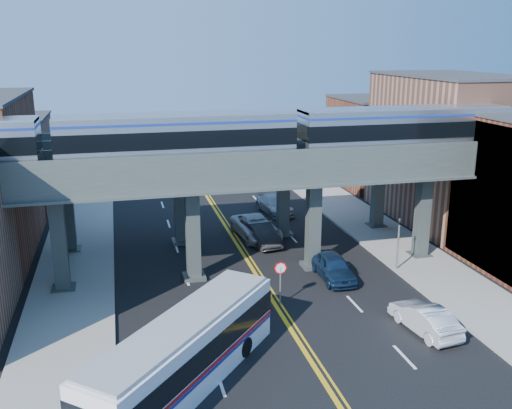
# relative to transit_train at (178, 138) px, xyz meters

# --- Properties ---
(ground) EXTENTS (120.00, 120.00, 0.00)m
(ground) POSITION_rel_transit_train_xyz_m (4.73, -8.00, -9.13)
(ground) COLOR black
(ground) RESTS_ON ground
(sidewalk_west) EXTENTS (5.00, 70.00, 0.16)m
(sidewalk_west) POSITION_rel_transit_train_xyz_m (-6.77, 2.00, -9.05)
(sidewalk_west) COLOR gray
(sidewalk_west) RESTS_ON ground
(sidewalk_east) EXTENTS (5.00, 70.00, 0.16)m
(sidewalk_east) POSITION_rel_transit_train_xyz_m (16.23, 2.00, -9.05)
(sidewalk_east) COLOR gray
(sidewalk_east) RESTS_ON ground
(building_west_c) EXTENTS (8.00, 10.00, 8.00)m
(building_west_c) POSITION_rel_transit_train_xyz_m (-13.77, 21.00, -5.13)
(building_west_c) COLOR #94644C
(building_west_c) RESTS_ON ground
(building_east_b) EXTENTS (8.00, 14.00, 12.00)m
(building_east_b) POSITION_rel_transit_train_xyz_m (23.23, 8.00, -3.13)
(building_east_b) COLOR #94644C
(building_east_b) RESTS_ON ground
(building_east_c) EXTENTS (8.00, 10.00, 9.00)m
(building_east_c) POSITION_rel_transit_train_xyz_m (23.23, 21.00, -4.63)
(building_east_c) COLOR brown
(building_east_c) RESTS_ON ground
(mural_panel) EXTENTS (0.10, 9.50, 9.50)m
(mural_panel) POSITION_rel_transit_train_xyz_m (19.28, -4.00, -4.38)
(mural_panel) COLOR teal
(mural_panel) RESTS_ON ground
(elevated_viaduct_near) EXTENTS (52.00, 3.60, 7.40)m
(elevated_viaduct_near) POSITION_rel_transit_train_xyz_m (4.73, 0.00, -2.66)
(elevated_viaduct_near) COLOR #3C4544
(elevated_viaduct_near) RESTS_ON ground
(elevated_viaduct_far) EXTENTS (52.00, 3.60, 7.40)m
(elevated_viaduct_far) POSITION_rel_transit_train_xyz_m (4.73, 7.00, -2.66)
(elevated_viaduct_far) COLOR #3C4544
(elevated_viaduct_far) RESTS_ON ground
(transit_train) EXTENTS (43.75, 2.74, 3.19)m
(transit_train) POSITION_rel_transit_train_xyz_m (0.00, 0.00, 0.00)
(transit_train) COLOR black
(transit_train) RESTS_ON elevated_viaduct_near
(stop_sign) EXTENTS (0.76, 0.09, 2.63)m
(stop_sign) POSITION_rel_transit_train_xyz_m (5.03, -5.00, -7.37)
(stop_sign) COLOR slate
(stop_sign) RESTS_ON ground
(traffic_signal) EXTENTS (0.15, 0.18, 4.10)m
(traffic_signal) POSITION_rel_transit_train_xyz_m (13.93, -2.00, -6.83)
(traffic_signal) COLOR slate
(traffic_signal) RESTS_ON ground
(transit_bus) EXTENTS (9.68, 10.61, 3.03)m
(transit_bus) POSITION_rel_transit_train_xyz_m (-1.26, -11.78, -7.57)
(transit_bus) COLOR white
(transit_bus) RESTS_ON ground
(car_lane_a) EXTENTS (1.98, 4.73, 1.60)m
(car_lane_a) POSITION_rel_transit_train_xyz_m (9.38, -2.17, -8.33)
(car_lane_a) COLOR #10233E
(car_lane_a) RESTS_ON ground
(car_lane_b) EXTENTS (2.27, 4.88, 1.55)m
(car_lane_b) POSITION_rel_transit_train_xyz_m (6.53, 5.33, -8.35)
(car_lane_b) COLOR #272729
(car_lane_b) RESTS_ON ground
(car_lane_c) EXTENTS (3.35, 6.14, 1.63)m
(car_lane_c) POSITION_rel_transit_train_xyz_m (6.53, 6.86, -8.31)
(car_lane_c) COLOR #BDBDBF
(car_lane_c) RESTS_ON ground
(car_lane_d) EXTENTS (2.71, 5.39, 1.50)m
(car_lane_d) POSITION_rel_transit_train_xyz_m (9.70, 13.03, -8.38)
(car_lane_d) COLOR #A4A4A9
(car_lane_d) RESTS_ON ground
(car_parked_curb) EXTENTS (2.14, 4.66, 1.48)m
(car_parked_curb) POSITION_rel_transit_train_xyz_m (11.44, -9.89, -8.39)
(car_parked_curb) COLOR silver
(car_parked_curb) RESTS_ON ground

